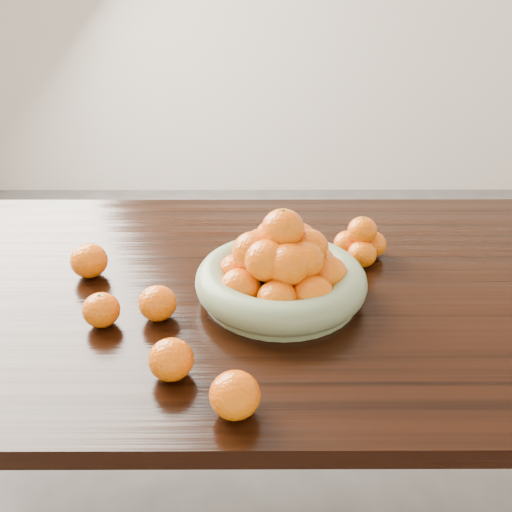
{
  "coord_description": "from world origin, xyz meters",
  "views": [
    {
      "loc": [
        -0.03,
        -1.12,
        1.42
      ],
      "look_at": [
        -0.03,
        -0.02,
        0.83
      ],
      "focal_mm": 40.0,
      "sensor_mm": 36.0,
      "label": 1
    }
  ],
  "objects_px": {
    "dining_table": "(267,315)",
    "fruit_bowl": "(282,272)",
    "orange_pyramid": "(361,243)",
    "loose_orange_0": "(101,310)"
  },
  "relations": [
    {
      "from": "fruit_bowl",
      "to": "orange_pyramid",
      "type": "height_order",
      "value": "fruit_bowl"
    },
    {
      "from": "fruit_bowl",
      "to": "orange_pyramid",
      "type": "bearing_deg",
      "value": 41.19
    },
    {
      "from": "fruit_bowl",
      "to": "orange_pyramid",
      "type": "xyz_separation_m",
      "value": [
        0.2,
        0.18,
        -0.02
      ]
    },
    {
      "from": "dining_table",
      "to": "loose_orange_0",
      "type": "height_order",
      "value": "loose_orange_0"
    },
    {
      "from": "dining_table",
      "to": "loose_orange_0",
      "type": "bearing_deg",
      "value": -153.83
    },
    {
      "from": "fruit_bowl",
      "to": "loose_orange_0",
      "type": "bearing_deg",
      "value": -164.13
    },
    {
      "from": "fruit_bowl",
      "to": "orange_pyramid",
      "type": "relative_size",
      "value": 2.85
    },
    {
      "from": "orange_pyramid",
      "to": "loose_orange_0",
      "type": "relative_size",
      "value": 1.72
    },
    {
      "from": "orange_pyramid",
      "to": "loose_orange_0",
      "type": "distance_m",
      "value": 0.63
    },
    {
      "from": "dining_table",
      "to": "fruit_bowl",
      "type": "height_order",
      "value": "fruit_bowl"
    }
  ]
}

